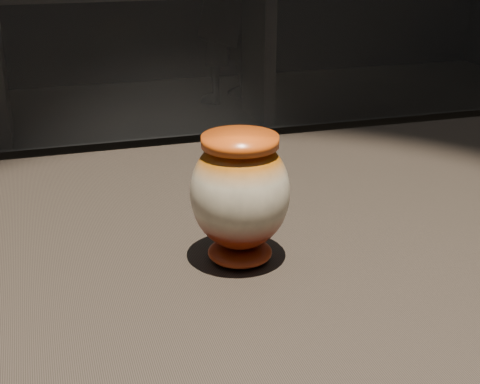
% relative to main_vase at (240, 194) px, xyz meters
% --- Properties ---
extents(main_vase, '(0.14, 0.14, 0.15)m').
position_rel_main_vase_xyz_m(main_vase, '(0.00, 0.00, 0.00)').
color(main_vase, '#671909').
rests_on(main_vase, display_plinth).
extents(back_shelf, '(2.00, 0.60, 0.90)m').
position_rel_main_vase_xyz_m(back_shelf, '(0.42, 3.69, -0.35)').
color(back_shelf, black).
rests_on(back_shelf, ground).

